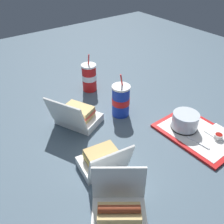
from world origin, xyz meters
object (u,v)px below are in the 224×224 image
Objects in this scene: ketchup_cup at (218,136)px; soda_cup_center at (121,100)px; clamshell_hotdog_right at (119,213)px; soda_cup_front at (89,77)px; cake_container at (185,121)px; plastic_fork at (198,143)px; clamshell_sandwich_back at (102,160)px; clamshell_sandwich_front at (78,116)px; food_tray at (197,134)px.

soda_cup_center reaches higher than ketchup_cup.
soda_cup_front reaches higher than clamshell_hotdog_right.
cake_container is 1.17× the size of plastic_fork.
cake_container is 0.63m from soda_cup_front.
plastic_fork is (0.03, 0.10, -0.01)m from ketchup_cup.
ketchup_cup is 0.20× the size of clamshell_sandwich_back.
ketchup_cup is at bearing -138.14° from clamshell_sandwich_front.
soda_cup_front reaches higher than ketchup_cup.
cake_container is at bearing -71.22° from clamshell_hotdog_right.
cake_container is 0.56× the size of soda_cup_center.
plastic_fork is (-0.11, 0.03, -0.04)m from cake_container.
clamshell_sandwich_front is 1.18× the size of soda_cup_front.
soda_cup_center reaches higher than clamshell_sandwich_front.
plastic_fork is at bearing 163.05° from cake_container.
plastic_fork is 0.43m from soda_cup_center.
cake_container is at bearing -165.28° from soda_cup_front.
plastic_fork is 0.41× the size of clamshell_sandwich_front.
clamshell_hotdog_right reaches higher than ketchup_cup.
clamshell_hotdog_right and clamshell_sandwich_front have the same top height.
soda_cup_front reaches higher than clamshell_sandwich_front.
clamshell_hotdog_right is (-0.19, 0.55, -0.01)m from cake_container.
clamshell_hotdog_right is (-0.04, 0.62, 0.02)m from ketchup_cup.
food_tray is at bearing 27.99° from ketchup_cup.
cake_container reaches higher than ketchup_cup.
soda_cup_front is at bearing -26.33° from clamshell_hotdog_right.
soda_cup_front is (0.72, 0.12, 0.07)m from plastic_fork.
food_tray is at bearing -165.05° from soda_cup_front.
ketchup_cup is 0.68m from clamshell_sandwich_front.
clamshell_sandwich_front reaches higher than food_tray.
plastic_fork is 0.55× the size of clamshell_sandwich_back.
food_tray is 0.59m from clamshell_hotdog_right.
ketchup_cup is 0.17× the size of clamshell_hotdog_right.
ketchup_cup is 0.50m from soda_cup_center.
clamshell_sandwich_front reaches higher than cake_container.
plastic_fork is at bearing -109.28° from clamshell_sandwich_back.
soda_cup_front is (0.80, -0.39, 0.04)m from clamshell_hotdog_right.
food_tray is at bearing -163.01° from cake_container.
clamshell_sandwich_back is at bearing 63.78° from plastic_fork.
soda_cup_center is at bearing -38.86° from clamshell_hotdog_right.
clamshell_sandwich_front reaches higher than clamshell_sandwich_back.
ketchup_cup is at bearing -109.29° from clamshell_sandwich_back.
ketchup_cup reaches higher than food_tray.
food_tray is 0.07m from plastic_fork.
clamshell_sandwich_back is at bearing 151.96° from soda_cup_front.
ketchup_cup is at bearing -163.53° from soda_cup_front.
soda_cup_front is at bearing -1.56° from soda_cup_center.
cake_container reaches higher than food_tray.
soda_cup_front is at bearing 16.47° from ketchup_cup.
soda_cup_center is at bearing 11.36° from plastic_fork.
soda_cup_front reaches higher than clamshell_sandwich_back.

